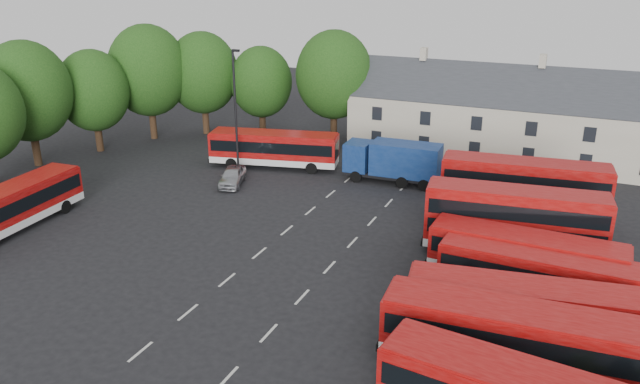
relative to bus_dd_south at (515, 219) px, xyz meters
The scene contains 15 objects.
ground 17.45m from the bus_dd_south, 151.33° to the right, with size 140.00×140.00×0.00m, color black.
lane_markings 14.35m from the bus_dd_south, 153.58° to the right, with size 5.15×33.80×0.01m.
treeline 37.77m from the bus_dd_south, 162.83° to the left, with size 29.92×32.59×12.01m.
terrace_houses 21.79m from the bus_dd_south, 93.00° to the left, with size 35.70×7.13×10.06m.
bus_row_b 12.68m from the bus_dd_south, 82.52° to the right, with size 12.06×3.54×3.37m.
bus_row_c 9.89m from the bus_dd_south, 80.17° to the right, with size 11.53×4.32×3.18m.
bus_row_d 5.84m from the bus_dd_south, 69.97° to the right, with size 10.74×2.84×3.01m.
bus_row_e 3.74m from the bus_dd_south, 71.69° to the right, with size 11.15×2.93×3.13m.
bus_dd_south is the anchor object (origin of this frame).
bus_dd_north 5.84m from the bus_dd_south, 91.75° to the left, with size 11.79×3.97×4.74m.
bus_west 34.32m from the bus_dd_south, 163.23° to the right, with size 3.36×11.47×3.20m.
bus_north 24.77m from the bus_dd_south, 155.99° to the left, with size 11.99×5.27×3.30m.
box_truck 15.48m from the bus_dd_south, 137.09° to the left, with size 8.25×2.87×3.57m.
silver_car 24.17m from the bus_dd_south, 169.38° to the left, with size 1.79×4.46×1.52m, color #A7AAAE.
lamppost 25.96m from the bus_dd_south, 163.81° to the left, with size 0.76×0.35×11.02m.
Camera 1 is at (18.55, -30.11, 18.08)m, focal length 35.00 mm.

